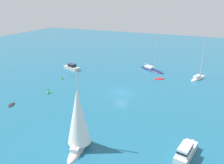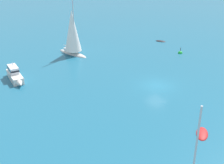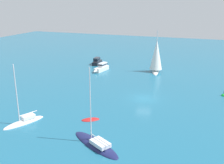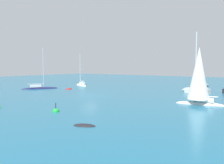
# 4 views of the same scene
# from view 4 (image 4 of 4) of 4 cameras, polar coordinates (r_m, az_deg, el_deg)

# --- Properties ---
(ground_plane) EXTENTS (160.00, 160.00, 0.00)m
(ground_plane) POSITION_cam_4_polar(r_m,az_deg,el_deg) (40.02, -5.52, -3.39)
(ground_plane) COLOR #1E607F
(yacht) EXTENTS (5.68, 7.92, 9.67)m
(yacht) POSITION_cam_4_polar(r_m,az_deg,el_deg) (53.60, -17.91, -1.53)
(yacht) COLOR #191E4C
(yacht) RESTS_ON ground
(yacht_1) EXTENTS (5.95, 3.71, 8.95)m
(yacht_1) POSITION_cam_4_polar(r_m,az_deg,el_deg) (59.84, -7.82, -0.73)
(yacht_1) COLOR white
(yacht_1) RESTS_ON ground
(rib) EXTENTS (2.23, 1.70, 0.34)m
(rib) POSITION_cam_4_polar(r_m,az_deg,el_deg) (20.13, -7.00, -11.00)
(rib) COLOR black
(rib) RESTS_ON ground
(ketch) EXTENTS (6.50, 3.30, 10.20)m
(ketch) POSITION_cam_4_polar(r_m,az_deg,el_deg) (32.39, 21.23, 1.11)
(ketch) COLOR silver
(ketch) RESTS_ON ground
(motor_cruiser_2) EXTENTS (5.75, 2.31, 2.47)m
(motor_cruiser_2) POSITION_cam_4_polar(r_m,az_deg,el_deg) (45.53, 20.76, -1.75)
(motor_cruiser_2) COLOR silver
(motor_cruiser_2) RESTS_ON ground
(tender) EXTENTS (2.45, 2.83, 0.45)m
(tender) POSITION_cam_4_polar(r_m,az_deg,el_deg) (51.24, -10.87, -1.78)
(tender) COLOR #B21E1E
(tender) RESTS_ON ground
(mooring_buoy) EXTENTS (0.77, 0.77, 1.41)m
(mooring_buoy) POSITION_cam_4_polar(r_m,az_deg,el_deg) (26.65, -14.07, -7.32)
(mooring_buoy) COLOR green
(mooring_buoy) RESTS_ON ground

